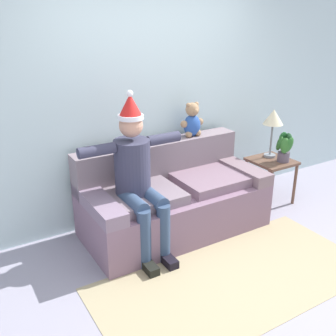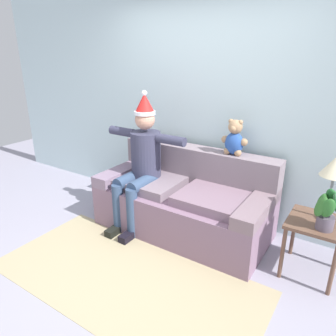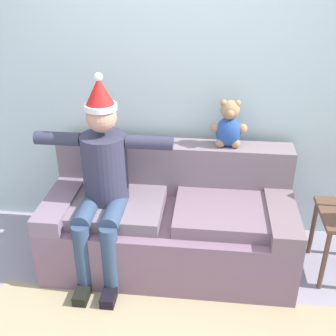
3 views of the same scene
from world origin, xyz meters
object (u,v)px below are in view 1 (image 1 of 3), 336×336
person_seated (137,174)px  side_table (271,167)px  table_lamp (273,119)px  couch (172,198)px  potted_plant (285,147)px  teddy_bear (192,121)px

person_seated → side_table: 1.88m
table_lamp → couch: bearing=-178.3°
side_table → couch: bearing=177.7°
couch → potted_plant: potted_plant is taller
couch → potted_plant: 1.49m
couch → side_table: bearing=-2.3°
table_lamp → person_seated: bearing=-173.7°
couch → potted_plant: (1.43, -0.17, 0.38)m
couch → table_lamp: size_ratio=3.24×
side_table → table_lamp: 0.57m
teddy_bear → side_table: (0.94, -0.33, -0.62)m
teddy_bear → table_lamp: size_ratio=0.65×
teddy_bear → couch: bearing=-146.9°
person_seated → potted_plant: person_seated is taller
person_seated → potted_plant: 1.92m
couch → person_seated: (-0.49, -0.17, 0.44)m
person_seated → side_table: bearing=3.5°
side_table → potted_plant: bearing=-58.0°
couch → teddy_bear: size_ratio=4.98×
couch → person_seated: 0.68m
person_seated → side_table: person_seated is taller
couch → table_lamp: (1.42, 0.04, 0.66)m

